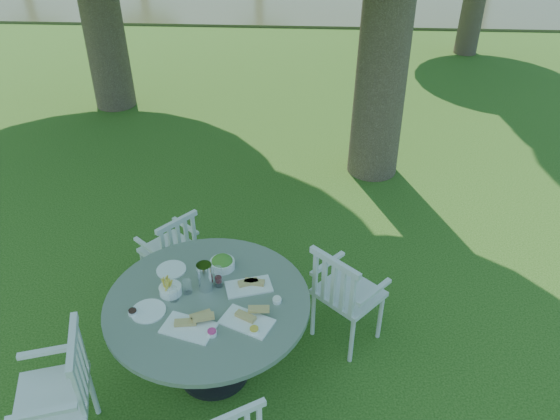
# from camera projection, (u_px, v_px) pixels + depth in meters

# --- Properties ---
(ground) EXTENTS (140.00, 140.00, 0.00)m
(ground) POSITION_uv_depth(u_px,v_px,m) (279.00, 296.00, 5.16)
(ground) COLOR #1A3D0C
(ground) RESTS_ON ground
(table) EXTENTS (1.50, 1.50, 0.79)m
(table) POSITION_uv_depth(u_px,v_px,m) (209.00, 314.00, 4.05)
(table) COLOR black
(table) RESTS_ON ground
(chair_ne) EXTENTS (0.66, 0.66, 0.96)m
(chair_ne) POSITION_uv_depth(u_px,v_px,m) (342.00, 292.00, 4.38)
(chair_ne) COLOR silver
(chair_ne) RESTS_ON ground
(chair_nw) EXTENTS (0.59, 0.59, 0.86)m
(chair_nw) POSITION_uv_depth(u_px,v_px,m) (173.00, 248.00, 4.96)
(chair_nw) COLOR silver
(chair_nw) RESTS_ON ground
(chair_sw) EXTENTS (0.60, 0.62, 1.00)m
(chair_sw) POSITION_uv_depth(u_px,v_px,m) (66.00, 388.00, 3.58)
(chair_sw) COLOR silver
(chair_sw) RESTS_ON ground
(tableware) EXTENTS (1.08, 0.91, 0.23)m
(tableware) POSITION_uv_depth(u_px,v_px,m) (204.00, 287.00, 4.02)
(tableware) COLOR white
(tableware) RESTS_ON table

